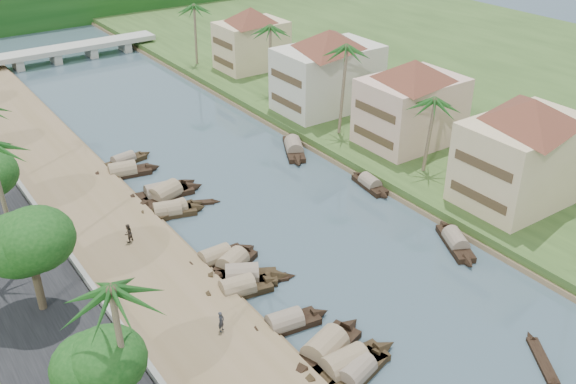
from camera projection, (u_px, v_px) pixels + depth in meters
ground at (353, 262)px, 55.08m from camera, size 220.00×220.00×0.00m
left_bank at (90, 216)px, 61.22m from camera, size 10.00×180.00×0.80m
right_bank at (367, 131)px, 78.76m from camera, size 16.00×180.00×1.20m
retaining_wall at (44, 220)px, 58.65m from camera, size 0.40×180.00×1.10m
far_right_fill at (551, 76)px, 97.42m from camera, size 60.00×220.00×1.15m
treeline at (23, 5)px, 125.11m from camera, size 120.00×14.00×8.00m
bridge at (73, 49)px, 106.05m from camera, size 28.00×4.00×2.40m
building_near at (526, 150)px, 60.16m from camera, size 14.85×14.85×10.20m
building_mid at (412, 101)px, 72.30m from camera, size 14.11×14.11×9.70m
building_far at (328, 69)px, 81.74m from camera, size 15.59×15.59×10.20m
building_distant at (251, 37)px, 96.88m from camera, size 12.62×12.62×9.20m
sampan_0 at (356, 374)px, 42.94m from camera, size 7.72×3.53×2.03m
sampan_1 at (325, 350)px, 44.93m from camera, size 8.96×4.59×2.56m
sampan_2 at (345, 366)px, 43.58m from camera, size 9.15×2.28×2.37m
sampan_3 at (285, 324)px, 47.41m from camera, size 7.69×2.71×2.06m
sampan_4 at (238, 290)px, 51.01m from camera, size 7.97×3.03×2.22m
sampan_5 at (233, 264)px, 54.16m from camera, size 7.04×4.55×2.23m
sampan_6 at (242, 277)px, 52.50m from camera, size 7.86×5.52×2.37m
sampan_7 at (216, 258)px, 54.92m from camera, size 7.57×1.77×2.04m
sampan_8 at (175, 210)px, 62.13m from camera, size 6.23×1.73×1.97m
sampan_9 at (161, 193)px, 65.09m from camera, size 9.28×3.08×2.29m
sampan_10 at (168, 212)px, 61.82m from camera, size 7.76×3.74×2.12m
sampan_11 at (165, 195)px, 64.76m from camera, size 9.00×4.65×2.50m
sampan_12 at (124, 161)px, 71.74m from camera, size 7.41×2.52×1.80m
sampan_13 at (123, 172)px, 69.27m from camera, size 8.58×3.43×2.29m
sampan_14 at (455, 242)px, 57.12m from camera, size 4.89×7.78×1.97m
sampan_15 at (370, 184)px, 66.89m from camera, size 2.26×6.83×1.85m
sampan_16 at (294, 148)px, 74.72m from camera, size 5.90×9.02×2.26m
canoe_0 at (542, 361)px, 44.43m from camera, size 4.24×5.57×0.82m
canoe_1 at (264, 281)px, 52.58m from camera, size 5.52×2.60×0.89m
canoe_2 at (195, 203)px, 63.89m from camera, size 5.02×2.91×0.76m
palm_1 at (432, 102)px, 64.29m from camera, size 3.20×3.20×9.37m
palm_2 at (343, 49)px, 71.88m from camera, size 3.20×3.20×11.96m
palm_3 at (269, 28)px, 84.89m from camera, size 3.20×3.20×10.68m
palm_4 at (114, 293)px, 32.43m from camera, size 3.20×3.20×12.08m
palm_7 at (193, 7)px, 96.75m from camera, size 3.20×3.20×10.51m
tree_1 at (99, 364)px, 35.48m from camera, size 4.46×4.46×6.84m
tree_2 at (28, 242)px, 44.74m from camera, size 5.51×5.51×8.13m
tree_6 at (353, 56)px, 84.82m from camera, size 4.39×4.39×7.65m
person_near at (221, 322)px, 45.78m from camera, size 0.72×0.65×1.65m
person_far at (128, 233)px, 56.05m from camera, size 1.06×0.98×1.75m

